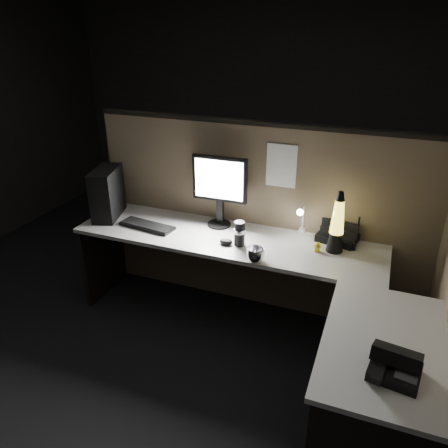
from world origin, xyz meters
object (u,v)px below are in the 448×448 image
(pc_tower, at_px, (107,193))
(monitor, at_px, (220,185))
(keyboard, at_px, (147,226))
(lava_lamp, at_px, (337,227))
(desk_phone, at_px, (395,365))

(pc_tower, relative_size, monitor, 0.73)
(monitor, height_order, keyboard, monitor)
(lava_lamp, bearing_deg, keyboard, -174.46)
(keyboard, bearing_deg, pc_tower, 175.71)
(keyboard, xyz_separation_m, desk_phone, (1.83, -0.95, 0.04))
(monitor, relative_size, keyboard, 1.24)
(monitor, height_order, lava_lamp, monitor)
(monitor, xyz_separation_m, lava_lamp, (0.90, -0.11, -0.15))
(keyboard, height_order, desk_phone, desk_phone)
(pc_tower, distance_m, monitor, 0.93)
(monitor, distance_m, keyboard, 0.65)
(desk_phone, bearing_deg, lava_lamp, 119.78)
(pc_tower, xyz_separation_m, monitor, (0.90, 0.17, 0.13))
(pc_tower, height_order, monitor, monitor)
(keyboard, height_order, lava_lamp, lava_lamp)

